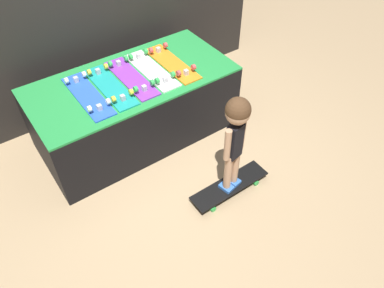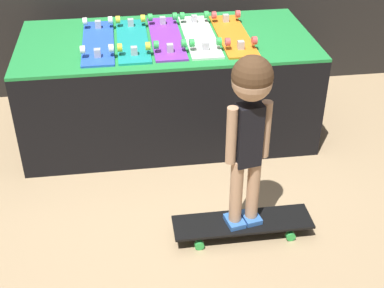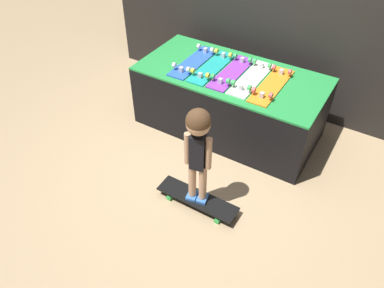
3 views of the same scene
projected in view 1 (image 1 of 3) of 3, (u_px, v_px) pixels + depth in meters
name	position (u px, v px, depth m)	size (l,w,h in m)	color
ground_plane	(169.00, 167.00, 3.70)	(16.00, 16.00, 0.00)	tan
display_rack	(135.00, 108.00, 3.80)	(1.97, 0.96, 0.71)	black
skateboard_blue_on_rack	(88.00, 95.00, 3.34)	(0.20, 0.76, 0.09)	blue
skateboard_teal_on_rack	(110.00, 86.00, 3.44)	(0.20, 0.76, 0.09)	teal
skateboard_purple_on_rack	(131.00, 77.00, 3.54)	(0.20, 0.76, 0.09)	purple
skateboard_white_on_rack	(152.00, 69.00, 3.63)	(0.20, 0.76, 0.09)	white
skateboard_orange_on_rack	(172.00, 63.00, 3.71)	(0.20, 0.76, 0.09)	orange
skateboard_on_floor	(230.00, 186.00, 3.44)	(0.78, 0.20, 0.09)	black
child	(236.00, 129.00, 2.94)	(0.23, 0.20, 0.99)	#3870C6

